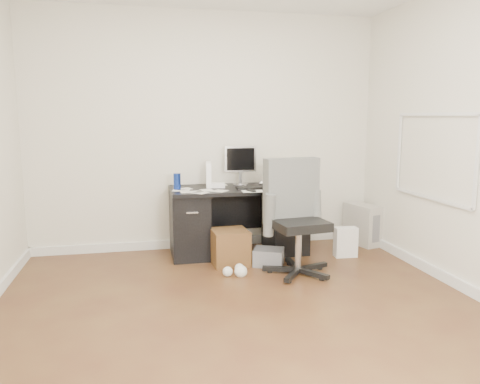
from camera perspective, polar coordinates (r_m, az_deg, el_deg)
The scene contains 18 objects.
ground at distance 3.78m, azimuth 0.55°, elevation -14.69°, with size 4.00×4.00×0.00m, color #472517.
room_shell at distance 3.49m, azimuth 1.01°, elevation 11.29°, with size 4.02×4.02×2.71m.
desk at distance 5.25m, azimuth -0.21°, elevation -3.21°, with size 1.50×0.70×0.75m.
loose_papers at distance 5.10m, azimuth -2.29°, elevation 0.42°, with size 1.10×0.60×0.00m, color silver, non-canonical shape.
lcd_monitor at distance 5.32m, azimuth 0.04°, elevation 3.26°, with size 0.36×0.21×0.46m, color #B7B7BC, non-canonical shape.
keyboard at distance 5.10m, azimuth 1.92°, elevation 0.55°, with size 0.42×0.14×0.02m, color black.
computer_mouse at distance 5.26m, azimuth 2.65°, elevation 1.06°, with size 0.07×0.07×0.07m, color #B7B7BC.
travel_mug at distance 5.07m, azimuth -7.67°, elevation 1.29°, with size 0.08×0.08×0.18m, color navy.
white_binder at distance 5.21m, azimuth -3.84°, elevation 2.13°, with size 0.11×0.24×0.28m, color white.
magazine_file at distance 5.48m, azimuth 5.32°, elevation 2.29°, with size 0.11×0.21×0.25m, color #A97D52.
pen_cup at distance 5.43m, azimuth 3.93°, elevation 2.18°, with size 0.10×0.10×0.23m, color #5B331A, non-canonical shape.
yellow_book at distance 5.20m, azimuth 6.73°, elevation 0.75°, with size 0.18×0.24×0.04m, color gold.
paper_remote at distance 4.92m, azimuth 1.55°, elevation 0.19°, with size 0.22×0.18×0.02m, color silver, non-canonical shape.
office_chair at distance 4.55m, azimuth 7.20°, elevation -3.14°, with size 0.64×0.64×1.12m, color #565856, non-canonical shape.
pc_tower at distance 5.85m, azimuth 14.66°, elevation -3.82°, with size 0.21×0.48×0.48m, color #ABA69A.
shopping_bag at distance 5.29m, azimuth 12.75°, elevation -5.97°, with size 0.24×0.17×0.33m, color silver.
wicker_basket at distance 4.91m, azimuth -1.26°, elevation -6.73°, with size 0.36×0.36×0.36m, color #533618.
desk_printer at distance 4.90m, azimuth 3.50°, elevation -7.91°, with size 0.30×0.25×0.18m, color slate.
Camera 1 is at (-0.76, -3.37, 1.53)m, focal length 35.00 mm.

